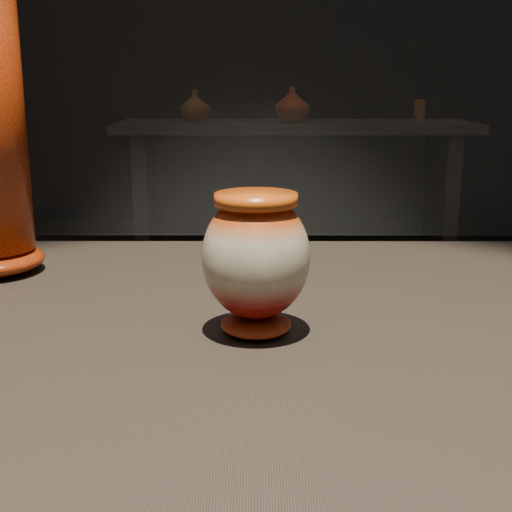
{
  "coord_description": "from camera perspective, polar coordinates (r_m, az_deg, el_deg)",
  "views": [
    {
      "loc": [
        -0.12,
        -0.75,
        1.17
      ],
      "look_at": [
        -0.13,
        -0.03,
        0.99
      ],
      "focal_mm": 50.0,
      "sensor_mm": 36.0,
      "label": 1
    }
  ],
  "objects": [
    {
      "name": "back_shelf",
      "position": [
        4.11,
        3.07,
        6.99
      ],
      "size": [
        2.0,
        0.6,
        0.9
      ],
      "color": "black",
      "rests_on": "ground"
    },
    {
      "name": "back_vase_mid",
      "position": [
        4.03,
        2.9,
        12.01
      ],
      "size": [
        0.21,
        0.21,
        0.19
      ],
      "primitive_type": "imported",
      "rotation": [
        0.0,
        0.0,
        4.84
      ],
      "color": "maroon",
      "rests_on": "back_shelf"
    },
    {
      "name": "main_vase",
      "position": [
        0.74,
        0.0,
        -0.21
      ],
      "size": [
        0.14,
        0.14,
        0.15
      ],
      "rotation": [
        0.0,
        0.0,
        0.33
      ],
      "color": "maroon",
      "rests_on": "display_plinth"
    },
    {
      "name": "back_vase_right",
      "position": [
        4.21,
        12.93,
        11.27
      ],
      "size": [
        0.06,
        0.06,
        0.12
      ],
      "primitive_type": "cylinder",
      "color": "#924415",
      "rests_on": "back_shelf"
    },
    {
      "name": "back_vase_left",
      "position": [
        4.08,
        -4.9,
        11.86
      ],
      "size": [
        0.23,
        0.23,
        0.17
      ],
      "primitive_type": "imported",
      "rotation": [
        0.0,
        0.0,
        0.53
      ],
      "color": "#924415",
      "rests_on": "back_shelf"
    }
  ]
}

